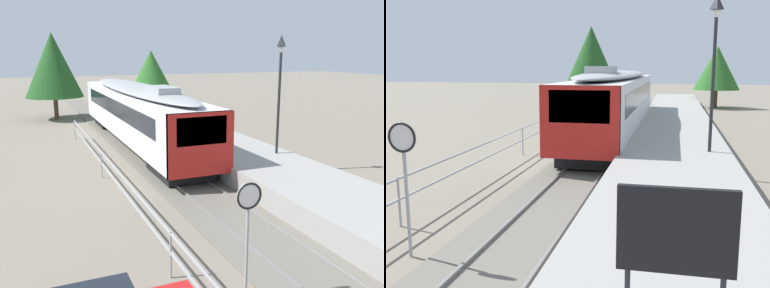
# 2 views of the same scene
# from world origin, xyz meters

# --- Properties ---
(ground_plane) EXTENTS (160.00, 160.00, 0.00)m
(ground_plane) POSITION_xyz_m (-3.00, 22.00, 0.00)
(ground_plane) COLOR slate
(track_rails) EXTENTS (3.20, 60.00, 0.14)m
(track_rails) POSITION_xyz_m (0.00, 22.00, 0.03)
(track_rails) COLOR #6B665B
(track_rails) RESTS_ON ground
(commuter_train) EXTENTS (2.82, 18.83, 3.74)m
(commuter_train) POSITION_xyz_m (0.00, 26.75, 2.14)
(commuter_train) COLOR silver
(commuter_train) RESTS_ON track_rails
(station_platform) EXTENTS (3.90, 60.00, 0.90)m
(station_platform) POSITION_xyz_m (3.25, 22.00, 0.45)
(station_platform) COLOR #999691
(station_platform) RESTS_ON ground
(platform_lamp_mid_platform) EXTENTS (0.34, 0.34, 5.35)m
(platform_lamp_mid_platform) POSITION_xyz_m (4.43, 18.81, 4.62)
(platform_lamp_mid_platform) COLOR #232328
(platform_lamp_mid_platform) RESTS_ON station_platform
(platform_notice_board) EXTENTS (1.20, 0.08, 1.80)m
(platform_notice_board) POSITION_xyz_m (3.21, 7.18, 2.19)
(platform_notice_board) COLOR #232328
(platform_notice_board) RESTS_ON station_platform
(speed_limit_sign) EXTENTS (0.61, 0.10, 2.81)m
(speed_limit_sign) POSITION_xyz_m (-2.05, 10.47, 2.12)
(speed_limit_sign) COLOR #9EA0A5
(speed_limit_sign) RESTS_ON ground
(carpark_fence) EXTENTS (0.06, 36.06, 1.25)m
(carpark_fence) POSITION_xyz_m (-3.30, 12.00, 0.91)
(carpark_fence) COLOR #9EA0A5
(carpark_fence) RESTS_ON ground
(tree_behind_carpark) EXTENTS (4.23, 4.23, 5.71)m
(tree_behind_carpark) POSITION_xyz_m (6.94, 46.26, 3.70)
(tree_behind_carpark) COLOR brown
(tree_behind_carpark) RESTS_ON ground
(tree_behind_station_far) EXTENTS (4.68, 4.68, 7.09)m
(tree_behind_station_far) POSITION_xyz_m (-3.65, 39.14, 4.46)
(tree_behind_station_far) COLOR brown
(tree_behind_station_far) RESTS_ON ground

